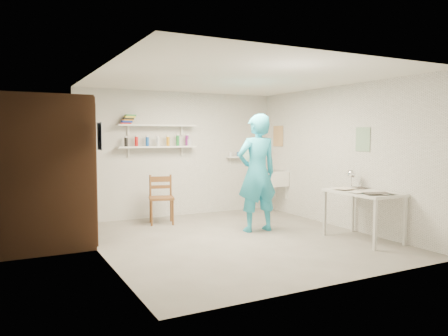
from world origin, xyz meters
name	(u,v)px	position (x,y,z in m)	size (l,w,h in m)	color
floor	(236,240)	(0.00, 0.00, -0.01)	(4.00, 4.50, 0.02)	slate
ceiling	(237,78)	(0.00, 0.00, 2.41)	(4.00, 4.50, 0.02)	silver
wall_back	(180,154)	(0.00, 2.26, 1.20)	(4.00, 0.02, 2.40)	silver
wall_front	(343,170)	(0.00, -2.26, 1.20)	(4.00, 0.02, 2.40)	silver
wall_left	(99,164)	(-2.01, 0.00, 1.20)	(0.02, 4.50, 2.40)	silver
wall_right	(339,157)	(2.01, 0.00, 1.20)	(0.02, 4.50, 2.40)	silver
doorway_recess	(86,173)	(-1.99, 1.05, 1.00)	(0.02, 0.90, 2.00)	black
corridor_box	(35,171)	(-2.70, 1.05, 1.05)	(1.40, 1.50, 2.10)	brown
door_lintel	(86,102)	(-1.97, 1.05, 2.05)	(0.06, 1.05, 0.10)	brown
door_jamb_near	(94,176)	(-1.97, 0.55, 1.00)	(0.06, 0.10, 2.00)	brown
door_jamb_far	(82,171)	(-1.97, 1.55, 1.00)	(0.06, 0.10, 2.00)	brown
shelf_lower	(158,147)	(-0.50, 2.13, 1.35)	(1.50, 0.22, 0.03)	white
shelf_upper	(157,125)	(-0.50, 2.13, 1.75)	(1.50, 0.22, 0.03)	white
ledge_shelf	(242,157)	(1.35, 2.17, 1.12)	(0.70, 0.14, 0.03)	white
poster_left	(100,136)	(-1.99, 0.05, 1.55)	(0.01, 0.28, 0.36)	#334C7F
poster_right_a	(278,136)	(1.99, 1.80, 1.55)	(0.01, 0.34, 0.42)	#995933
poster_right_b	(363,139)	(1.99, -0.55, 1.50)	(0.01, 0.30, 0.38)	#3F724C
belfast_sink	(271,178)	(1.75, 1.70, 0.70)	(0.48, 0.60, 0.30)	white
man	(257,173)	(0.57, 0.33, 0.95)	(0.70, 0.46, 1.91)	#29ABCE
wall_clock	(250,153)	(0.56, 0.55, 1.27)	(0.34, 0.34, 0.04)	beige
wooden_chair	(161,198)	(-0.61, 1.62, 0.46)	(0.43, 0.41, 0.91)	brown
work_table	(363,216)	(1.64, -0.93, 0.37)	(0.66, 1.10, 0.74)	silver
desk_lamp	(352,174)	(1.82, -0.49, 0.96)	(0.14, 0.14, 0.14)	white
spray_cans	(157,141)	(-0.50, 2.13, 1.45)	(1.26, 0.06, 0.17)	black
book_stack	(128,120)	(-1.05, 2.13, 1.85)	(0.28, 0.14, 0.17)	red
ledge_pots	(242,154)	(1.35, 2.17, 1.18)	(0.48, 0.07, 0.09)	silver
papers	(364,190)	(1.64, -0.93, 0.75)	(0.30, 0.22, 0.03)	silver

